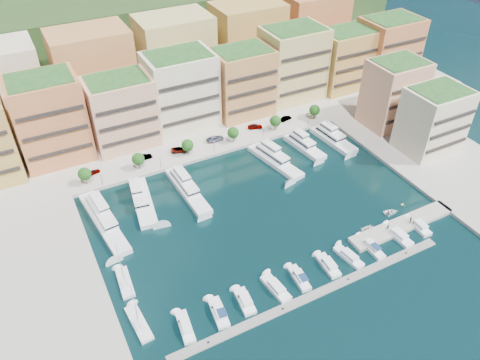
{
  "coord_description": "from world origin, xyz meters",
  "views": [
    {
      "loc": [
        -49.77,
        -82.13,
        86.08
      ],
      "look_at": [
        -2.34,
        8.82,
        6.0
      ],
      "focal_mm": 35.0,
      "sensor_mm": 36.0,
      "label": 1
    }
  ],
  "objects": [
    {
      "name": "finger_pier",
      "position": [
        30.0,
        -22.0,
        0.0
      ],
      "size": [
        32.0,
        5.0,
        2.0
      ],
      "primitive_type": "cube",
      "color": "#9E998E",
      "rests_on": "ground"
    },
    {
      "name": "lamppost_3",
      "position": [
        18.0,
        31.2,
        3.83
      ],
      "size": [
        0.3,
        0.3,
        4.2
      ],
      "color": "black",
      "rests_on": "north_quay"
    },
    {
      "name": "east_quay",
      "position": [
        62.0,
        -8.0,
        0.0
      ],
      "size": [
        34.0,
        76.0,
        2.0
      ],
      "primitive_type": "cube",
      "color": "#9E998E",
      "rests_on": "ground"
    },
    {
      "name": "car_3",
      "position": [
        3.07,
        37.13,
        1.86
      ],
      "size": [
        5.92,
        2.45,
        1.71
      ],
      "primitive_type": "imported",
      "rotation": [
        0.0,
        0.0,
        1.58
      ],
      "color": "gray",
      "rests_on": "north_quay"
    },
    {
      "name": "tree_0",
      "position": [
        -40.0,
        33.5,
        4.74
      ],
      "size": [
        3.8,
        3.8,
        5.65
      ],
      "color": "#473323",
      "rests_on": "north_quay"
    },
    {
      "name": "lamppost_4",
      "position": [
        36.0,
        31.2,
        3.83
      ],
      "size": [
        0.3,
        0.3,
        4.2
      ],
      "color": "black",
      "rests_on": "north_quay"
    },
    {
      "name": "person_1",
      "position": [
        31.94,
        -22.59,
        1.97
      ],
      "size": [
        1.19,
        1.19,
        1.94
      ],
      "primitive_type": "imported",
      "rotation": [
        0.0,
        0.0,
        3.93
      ],
      "color": "#513830",
      "rests_on": "finger_pier"
    },
    {
      "name": "apartment_5",
      "position": [
        42.0,
        51.99,
        14.31
      ],
      "size": [
        22.0,
        16.5,
        26.8
      ],
      "color": "#DFC876",
      "rests_on": "north_quay"
    },
    {
      "name": "apartment_east_a",
      "position": [
        62.0,
        19.99,
        12.31
      ],
      "size": [
        18.0,
        14.5,
        22.8
      ],
      "color": "tan",
      "rests_on": "east_quay"
    },
    {
      "name": "sailboat_1",
      "position": [
        -40.7,
        -6.91,
        0.31
      ],
      "size": [
        3.5,
        9.56,
        13.2
      ],
      "color": "white",
      "rests_on": "ground"
    },
    {
      "name": "apartment_6",
      "position": [
        64.0,
        49.99,
        12.31
      ],
      "size": [
        20.0,
        15.5,
        22.8
      ],
      "color": "gold",
      "rests_on": "north_quay"
    },
    {
      "name": "south_pontoon",
      "position": [
        -3.0,
        -30.0,
        0.0
      ],
      "size": [
        72.0,
        2.2,
        0.35
      ],
      "primitive_type": "cube",
      "color": "gray",
      "rests_on": "ground"
    },
    {
      "name": "tree_5",
      "position": [
        40.0,
        33.5,
        4.74
      ],
      "size": [
        3.8,
        3.8,
        5.65
      ],
      "color": "#473323",
      "rests_on": "north_quay"
    },
    {
      "name": "lamppost_1",
      "position": [
        -18.0,
        31.2,
        3.83
      ],
      "size": [
        0.3,
        0.3,
        4.2
      ],
      "color": "black",
      "rests_on": "north_quay"
    },
    {
      "name": "cruiser_9",
      "position": [
        33.56,
        -24.58,
        0.55
      ],
      "size": [
        3.19,
        7.46,
        2.55
      ],
      "color": "white",
      "rests_on": "ground"
    },
    {
      "name": "backblock_4",
      "position": [
        65.0,
        74.0,
        16.0
      ],
      "size": [
        26.0,
        18.0,
        30.0
      ],
      "primitive_type": "cube",
      "color": "#D37D46",
      "rests_on": "north_quay"
    },
    {
      "name": "cruiser_0",
      "position": [
        -32.82,
        -24.59,
        0.55
      ],
      "size": [
        3.44,
        8.44,
        2.55
      ],
      "color": "white",
      "rests_on": "ground"
    },
    {
      "name": "cruiser_1",
      "position": [
        -25.0,
        -24.61,
        0.57
      ],
      "size": [
        3.67,
        8.42,
        2.66
      ],
      "color": "white",
      "rests_on": "ground"
    },
    {
      "name": "lamppost_2",
      "position": [
        0.0,
        31.2,
        3.83
      ],
      "size": [
        0.3,
        0.3,
        4.2
      ],
      "color": "black",
      "rests_on": "north_quay"
    },
    {
      "name": "cruiser_8",
      "position": [
        26.27,
        -24.6,
        0.55
      ],
      "size": [
        3.22,
        8.79,
        2.55
      ],
      "color": "white",
      "rests_on": "ground"
    },
    {
      "name": "tree_1",
      "position": [
        -24.0,
        33.5,
        4.74
      ],
      "size": [
        3.8,
        3.8,
        5.65
      ],
      "color": "#473323",
      "rests_on": "north_quay"
    },
    {
      "name": "sailboat_0",
      "position": [
        -41.28,
        -19.04,
        0.31
      ],
      "size": [
        3.52,
        10.35,
        13.2
      ],
      "color": "white",
      "rests_on": "ground"
    },
    {
      "name": "backblock_1",
      "position": [
        -25.0,
        74.0,
        16.0
      ],
      "size": [
        26.0,
        18.0,
        30.0
      ],
      "primitive_type": "cube",
      "color": "tan",
      "rests_on": "north_quay"
    },
    {
      "name": "apartment_east_b",
      "position": [
        62.0,
        1.99,
        11.31
      ],
      "size": [
        18.0,
        14.5,
        20.8
      ],
      "color": "#F4EDBC",
      "rests_on": "east_quay"
    },
    {
      "name": "west_quay",
      "position": [
        -62.0,
        -8.0,
        0.0
      ],
      "size": [
        34.0,
        76.0,
        2.0
      ],
      "primitive_type": "cube",
      "color": "#9E998E",
      "rests_on": "ground"
    },
    {
      "name": "person_0",
      "position": [
        24.95,
        -21.84,
        1.88
      ],
      "size": [
        0.75,
        0.75,
        1.75
      ],
      "primitive_type": "imported",
      "rotation": [
        0.0,
        0.0,
        2.34
      ],
      "color": "#283951",
      "rests_on": "finger_pier"
    },
    {
      "name": "cruiser_2",
      "position": [
        -18.52,
        -24.58,
        0.55
      ],
      "size": [
        3.54,
        7.66,
        2.55
      ],
      "color": "white",
      "rests_on": "ground"
    },
    {
      "name": "tender_3",
      "position": [
        36.16,
        -15.67,
        0.43
      ],
      "size": [
        1.93,
        1.77,
        0.86
      ],
      "primitive_type": "imported",
      "rotation": [
        0.0,
        0.0,
        1.83
      ],
      "color": "#F2E8B9",
      "rests_on": "ground"
    },
    {
      "name": "tender_2",
      "position": [
        31.04,
        -16.66,
        0.43
      ],
      "size": [
        4.77,
        3.9,
        0.86
      ],
      "primitive_type": "imported",
      "rotation": [
        0.0,
        0.0,
        1.32
      ],
      "color": "white",
      "rests_on": "ground"
    },
    {
      "name": "ground",
      "position": [
        0.0,
        0.0,
        0.0
      ],
      "size": [
        400.0,
        400.0,
        0.0
      ],
      "primitive_type": "plane",
      "color": "black",
      "rests_on": "ground"
    },
    {
      "name": "apartment_7",
      "position": [
        84.0,
        47.99,
        13.31
      ],
      "size": [
        22.0,
        16.5,
        24.8
      ],
      "color": "#D37D46",
      "rests_on": "north_quay"
    },
    {
      "name": "yacht_5",
      "position": [
        27.54,
        21.31,
        1.21
      ],
      "size": [
        6.39,
        17.2,
        7.3
      ],
      "color": "white",
      "rests_on": "ground"
    },
    {
      "name": "cruiser_6",
      "position": [
        10.39,
        -24.59,
        0.55
      ],
      "size": [
        3.65,
        8.7,
        2.55
      ],
      "color": "white",
      "rests_on": "ground"
    },
    {
      "name": "apartment_3",
      "position": [
        -2.0,
        51.99,
        13.81
      ],
      "size": [
        22.0,
        16.5,
        25.8
      ],
      "color": "#F4EDBC",
      "rests_on": "north_quay"
    },
    {
      "name": "cruiser_7",
      "position": [
        17.39,
        -24.62,
        0.57
      ],
      "size": [
        2.52,
        8.73,
        2.66
      ],
      "color": "white",
      "rests_on": "ground"
    },
    {
      "name": "yacht_2",
      "position": [
        -14.92,
        18.27,
        1.21
      ],
      "size": [
        5.32,
        23.57,
        7.3
      ],
      "color": "white",
      "rests_on": "ground"
    },
    {
      "name": "apartment_1",
      "position": [
        -44.0,
        51.99,
        14.31
      ],
      "size": [
        20.0,
        16.5,
        26.8
      ],
      "color": "#D37D46",
      "rests_on": "north_quay"
    },
    {
      "name": "tree_4",
      "position": [
        24.0,
        33.5,
        4.74
      ],
      "size": [
        3.8,
        3.8,
        5.65
      ],
      "color": "#473323",
      "rests_on": "north_quay"
    },
    {
      "name": "apartment_4",
      "position": [
        20.0,
        49.99,
        12.81
      ],
      "size": [
        20.0,
        15.5,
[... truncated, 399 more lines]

